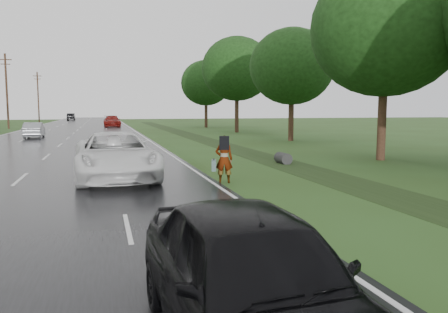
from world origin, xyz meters
name	(u,v)px	position (x,y,z in m)	size (l,w,h in m)	color
road	(76,131)	(0.00, 45.00, 0.02)	(14.00, 180.00, 0.04)	black
edge_stripe_east	(134,130)	(6.75, 45.00, 0.04)	(0.12, 180.00, 0.01)	silver
edge_stripe_west	(14,132)	(-6.75, 45.00, 0.04)	(0.12, 180.00, 0.01)	silver
center_line	(76,131)	(0.00, 45.00, 0.04)	(0.12, 180.00, 0.01)	silver
drainage_ditch	(232,148)	(11.50, 18.71, 0.04)	(2.20, 120.00, 0.56)	black
utility_pole_far	(7,90)	(-9.20, 55.00, 5.20)	(1.60, 0.26, 10.00)	#342015
utility_pole_distant	(38,96)	(-9.20, 85.00, 5.20)	(1.60, 0.26, 10.00)	#342015
tree_east_b	(385,29)	(17.00, 10.00, 6.68)	(7.60, 7.60, 10.11)	#342015
tree_east_c	(292,67)	(18.20, 24.00, 6.14)	(7.00, 7.00, 9.29)	#342015
tree_east_d	(237,69)	(17.80, 38.00, 7.15)	(8.00, 8.00, 10.76)	#342015
tree_east_f	(206,83)	(17.50, 52.00, 6.37)	(7.20, 7.20, 9.62)	#342015
pedestrian	(223,159)	(7.18, 5.34, 0.89)	(0.82, 0.82, 1.72)	#A5998C
white_pickup	(116,156)	(3.47, 7.18, 0.91)	(2.90, 6.28, 1.75)	white
dark_sedan	(252,279)	(4.53, -5.39, 0.84)	(1.89, 4.71, 1.60)	black
silver_sedan	(34,130)	(-2.97, 33.17, 0.75)	(1.50, 4.29, 1.41)	gray
far_car_red	(112,121)	(4.41, 57.54, 0.86)	(2.30, 5.67, 1.64)	maroon
far_car_dark	(71,117)	(-4.04, 99.31, 0.84)	(1.70, 4.86, 1.60)	black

